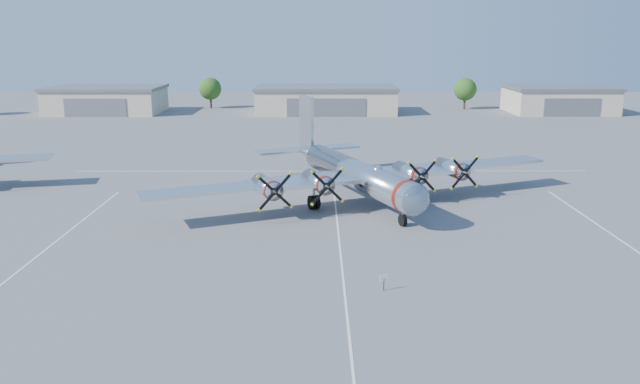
{
  "coord_description": "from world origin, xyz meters",
  "views": [
    {
      "loc": [
        -1.68,
        -46.71,
        15.56
      ],
      "look_at": [
        -1.49,
        2.27,
        3.2
      ],
      "focal_mm": 35.0,
      "sensor_mm": 36.0,
      "label": 1
    }
  ],
  "objects_px": {
    "hangar_east": "(559,99)",
    "main_bomber_b29": "(352,199)",
    "tree_east": "(465,89)",
    "hangar_center": "(326,99)",
    "tree_west": "(210,89)",
    "info_placard": "(384,280)",
    "hangar_west": "(107,99)"
  },
  "relations": [
    {
      "from": "hangar_east",
      "to": "main_bomber_b29",
      "type": "relative_size",
      "value": 0.51
    },
    {
      "from": "tree_east",
      "to": "hangar_center",
      "type": "bearing_deg",
      "value": -168.62
    },
    {
      "from": "tree_west",
      "to": "info_placard",
      "type": "distance_m",
      "value": 104.11
    },
    {
      "from": "tree_west",
      "to": "info_placard",
      "type": "xyz_separation_m",
      "value": [
        27.46,
        -100.36,
        -3.49
      ]
    },
    {
      "from": "tree_west",
      "to": "main_bomber_b29",
      "type": "height_order",
      "value": "tree_west"
    },
    {
      "from": "hangar_west",
      "to": "tree_east",
      "type": "relative_size",
      "value": 3.4
    },
    {
      "from": "hangar_east",
      "to": "tree_east",
      "type": "distance_m",
      "value": 19.04
    },
    {
      "from": "hangar_center",
      "to": "main_bomber_b29",
      "type": "relative_size",
      "value": 0.7
    },
    {
      "from": "tree_east",
      "to": "main_bomber_b29",
      "type": "bearing_deg",
      "value": -110.43
    },
    {
      "from": "main_bomber_b29",
      "to": "info_placard",
      "type": "height_order",
      "value": "main_bomber_b29"
    },
    {
      "from": "hangar_center",
      "to": "hangar_east",
      "type": "height_order",
      "value": "same"
    },
    {
      "from": "hangar_west",
      "to": "tree_east",
      "type": "height_order",
      "value": "tree_east"
    },
    {
      "from": "tree_west",
      "to": "hangar_west",
      "type": "bearing_deg",
      "value": -158.11
    },
    {
      "from": "hangar_west",
      "to": "hangar_east",
      "type": "relative_size",
      "value": 1.1
    },
    {
      "from": "main_bomber_b29",
      "to": "hangar_center",
      "type": "bearing_deg",
      "value": 68.44
    },
    {
      "from": "hangar_west",
      "to": "hangar_east",
      "type": "xyz_separation_m",
      "value": [
        93.0,
        0.0,
        0.0
      ]
    },
    {
      "from": "hangar_center",
      "to": "tree_east",
      "type": "xyz_separation_m",
      "value": [
        30.0,
        6.04,
        1.51
      ]
    },
    {
      "from": "main_bomber_b29",
      "to": "hangar_west",
      "type": "bearing_deg",
      "value": 100.78
    },
    {
      "from": "hangar_east",
      "to": "tree_west",
      "type": "distance_m",
      "value": 73.46
    },
    {
      "from": "hangar_east",
      "to": "main_bomber_b29",
      "type": "height_order",
      "value": "hangar_east"
    },
    {
      "from": "info_placard",
      "to": "hangar_center",
      "type": "bearing_deg",
      "value": 72.89
    },
    {
      "from": "tree_east",
      "to": "info_placard",
      "type": "bearing_deg",
      "value": -105.64
    },
    {
      "from": "tree_east",
      "to": "main_bomber_b29",
      "type": "xyz_separation_m",
      "value": [
        -28.29,
        -75.94,
        -4.22
      ]
    },
    {
      "from": "info_placard",
      "to": "tree_west",
      "type": "bearing_deg",
      "value": 86.66
    },
    {
      "from": "hangar_west",
      "to": "info_placard",
      "type": "xyz_separation_m",
      "value": [
        47.46,
        -92.32,
        -1.98
      ]
    },
    {
      "from": "hangar_west",
      "to": "main_bomber_b29",
      "type": "xyz_separation_m",
      "value": [
        46.71,
        -69.91,
        -2.71
      ]
    },
    {
      "from": "hangar_center",
      "to": "tree_west",
      "type": "height_order",
      "value": "tree_west"
    },
    {
      "from": "main_bomber_b29",
      "to": "info_placard",
      "type": "xyz_separation_m",
      "value": [
        0.75,
        -22.42,
        0.73
      ]
    },
    {
      "from": "hangar_west",
      "to": "hangar_east",
      "type": "distance_m",
      "value": 93.0
    },
    {
      "from": "hangar_west",
      "to": "hangar_center",
      "type": "distance_m",
      "value": 45.0
    },
    {
      "from": "hangar_west",
      "to": "main_bomber_b29",
      "type": "distance_m",
      "value": 84.12
    },
    {
      "from": "hangar_west",
      "to": "main_bomber_b29",
      "type": "bearing_deg",
      "value": -56.25
    }
  ]
}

